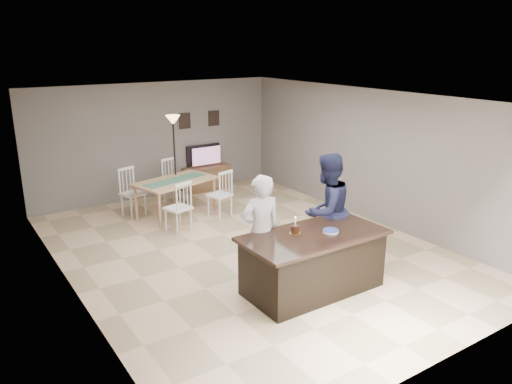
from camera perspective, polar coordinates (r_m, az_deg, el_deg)
floor at (r=9.03m, az=-0.96°, el=-6.60°), size 8.00×8.00×0.00m
room_shell at (r=8.50m, az=-1.01°, el=3.82°), size 8.00×8.00×8.00m
kitchen_island at (r=7.52m, az=6.51°, el=-7.94°), size 2.15×1.10×0.90m
tv_console at (r=12.59m, az=-5.62°, el=1.61°), size 1.20×0.40×0.60m
television at (r=12.51m, az=-5.85°, el=4.16°), size 0.91×0.12×0.53m
tv_screen_glow at (r=12.44m, az=-5.68°, el=4.13°), size 0.78×0.00×0.78m
picture_frames at (r=12.45m, az=-6.47°, el=8.23°), size 1.10×0.02×0.38m
doorway at (r=5.44m, az=-14.79°, el=-9.20°), size 0.00×2.10×2.65m
woman at (r=7.44m, az=0.53°, el=-4.55°), size 0.69×0.50×1.76m
man at (r=8.16m, az=8.07°, el=-2.17°), size 1.03×0.86×1.91m
birthday_cake at (r=7.33m, az=4.50°, el=-4.26°), size 0.17×0.17×0.26m
plate_stack at (r=7.43m, az=8.53°, el=-4.43°), size 0.24×0.24×0.04m
dining_table at (r=10.69m, az=-9.17°, el=0.65°), size 2.04×2.24×1.02m
floor_lamp at (r=10.92m, az=-9.39°, el=6.21°), size 0.31×0.31×2.09m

